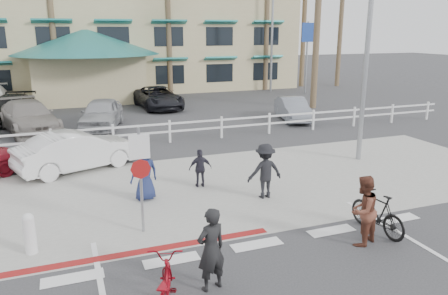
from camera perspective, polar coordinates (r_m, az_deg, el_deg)
name	(u,v)px	position (r m, az deg, el deg)	size (l,w,h in m)	color
ground	(268,257)	(9.78, 5.83, -14.09)	(140.00, 140.00, 0.00)	#333335
sidewalk_plaza	(204,189)	(13.57, -2.63, -5.41)	(22.00, 7.00, 0.01)	gray
cross_street	(172,155)	(17.24, -6.76, -1.03)	(40.00, 5.00, 0.01)	#333335
parking_lot	(133,114)	(26.33, -11.80, 4.36)	(50.00, 16.00, 0.01)	#333335
curb_red	(120,255)	(10.04, -13.43, -13.55)	(7.00, 0.25, 0.02)	maroon
rail_fence	(172,131)	(19.11, -6.81, 2.11)	(29.40, 0.16, 1.00)	silver
building	(128,19)	(39.07, -12.42, 16.05)	(28.00, 16.00, 11.30)	#C4B686
sign_post	(141,175)	(10.47, -10.83, -3.59)	(0.50, 0.10, 2.90)	gray
bollard_0	(30,234)	(10.56, -24.05, -10.22)	(0.26, 0.26, 0.95)	silver
streetlight_0	(368,38)	(16.73, 18.31, 13.47)	(0.60, 2.00, 9.00)	gray
streetlight_1	(272,30)	(35.38, 6.30, 14.97)	(0.60, 2.00, 9.50)	gray
info_sign	(307,57)	(34.65, 10.74, 11.58)	(1.20, 0.16, 5.60)	navy
palm_5	(168,5)	(33.60, -7.35, 17.93)	(4.00, 4.00, 13.00)	#1C4319
palm_7	(267,1)	(36.34, 5.66, 18.54)	(4.00, 4.00, 14.00)	#1C4319
palm_9	(342,9)	(39.88, 15.13, 17.08)	(4.00, 4.00, 13.00)	#1C4319
bike_red	(163,289)	(7.91, -7.98, -17.83)	(0.63, 1.81, 0.95)	maroon
rider_red	(211,250)	(8.30, -1.70, -13.18)	(0.60, 0.39, 1.64)	black
bike_black	(377,213)	(11.22, 19.39, -8.02)	(0.48, 1.71, 1.03)	black
rider_black	(363,211)	(10.42, 17.67, -7.86)	(0.80, 0.62, 1.64)	brown
pedestrian_a	(265,171)	(12.69, 5.36, -3.08)	(1.05, 0.60, 1.62)	black
pedestrian_child	(200,168)	(13.58, -3.11, -2.72)	(0.71, 0.30, 1.22)	#292732
pedestrian_b	(144,173)	(12.69, -10.38, -3.26)	(0.80, 0.52, 1.63)	#1B244E
car_white_sedan	(78,151)	(16.03, -18.58, -0.41)	(1.46, 4.19, 1.38)	silver
lot_car_1	(29,117)	(22.86, -24.15, 3.65)	(2.09, 5.14, 1.49)	gray
lot_car_2	(101,114)	(22.64, -15.71, 4.29)	(1.74, 4.33, 1.48)	#9C9EA2
lot_car_3	(293,109)	(24.09, 8.99, 4.99)	(1.30, 3.74, 1.23)	slate
lot_car_4	(11,109)	(26.14, -26.05, 4.59)	(1.93, 4.74, 1.38)	black
lot_car_5	(158,98)	(27.80, -8.56, 6.47)	(2.25, 4.88, 1.36)	black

